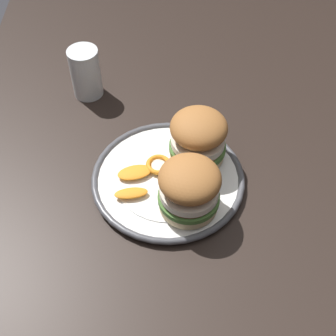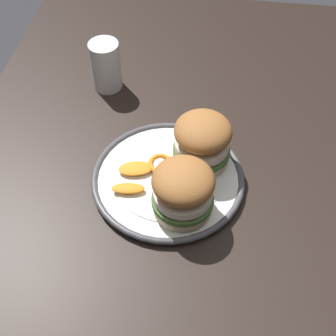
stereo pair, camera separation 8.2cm
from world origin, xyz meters
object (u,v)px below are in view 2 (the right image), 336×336
(dining_table, at_px, (178,226))
(sandwich_half_right, at_px, (183,190))
(sandwich_half_left, at_px, (202,140))
(dinner_plate, at_px, (168,179))
(drinking_glass, at_px, (106,68))

(dining_table, height_order, sandwich_half_right, sandwich_half_right)
(sandwich_half_left, xyz_separation_m, sandwich_half_right, (0.12, -0.02, 0.00))
(dinner_plate, bearing_deg, sandwich_half_left, 131.61)
(dining_table, xyz_separation_m, sandwich_half_right, (0.03, 0.01, 0.17))
(sandwich_half_left, bearing_deg, drinking_glass, -131.90)
(dining_table, relative_size, dinner_plate, 4.88)
(sandwich_half_right, bearing_deg, sandwich_half_left, 169.48)
(dinner_plate, xyz_separation_m, sandwich_half_left, (-0.05, 0.06, 0.06))
(sandwich_half_left, bearing_deg, dining_table, -21.20)
(dinner_plate, bearing_deg, sandwich_half_right, 27.35)
(dining_table, xyz_separation_m, dinner_plate, (-0.03, -0.02, 0.11))
(dining_table, xyz_separation_m, drinking_glass, (-0.29, -0.19, 0.15))
(dining_table, distance_m, sandwich_half_right, 0.17)
(sandwich_half_left, bearing_deg, dinner_plate, -48.39)
(dinner_plate, bearing_deg, dining_table, 35.94)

